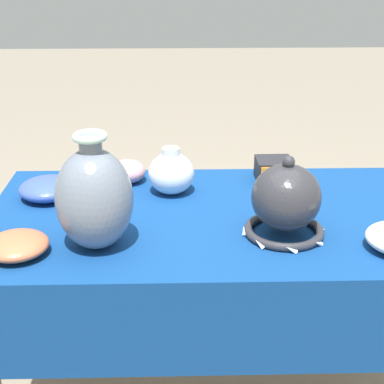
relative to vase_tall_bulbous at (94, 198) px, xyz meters
name	(u,v)px	position (x,y,z in m)	size (l,w,h in m)	color
display_table	(212,239)	(0.30, 0.16, -0.20)	(1.27, 0.71, 0.69)	olive
vase_tall_bulbous	(94,198)	(0.00, 0.00, 0.00)	(0.19, 0.19, 0.30)	slate
vase_dome_bell	(286,202)	(0.48, 0.05, -0.04)	(0.22, 0.22, 0.22)	#2D2D33
mosaic_tile_box	(274,170)	(0.51, 0.43, -0.10)	(0.11, 0.11, 0.07)	#232328
bowl_shallow_rose	(127,171)	(0.04, 0.43, -0.10)	(0.12, 0.12, 0.07)	#D19399
bowl_shallow_cobalt	(48,188)	(-0.18, 0.31, -0.10)	(0.17, 0.17, 0.06)	#3851A8
jar_round_porcelain	(171,173)	(0.18, 0.34, -0.07)	(0.14, 0.14, 0.14)	white
bowl_shallow_terracotta	(17,245)	(-0.19, -0.04, -0.11)	(0.16, 0.16, 0.05)	#BC6642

